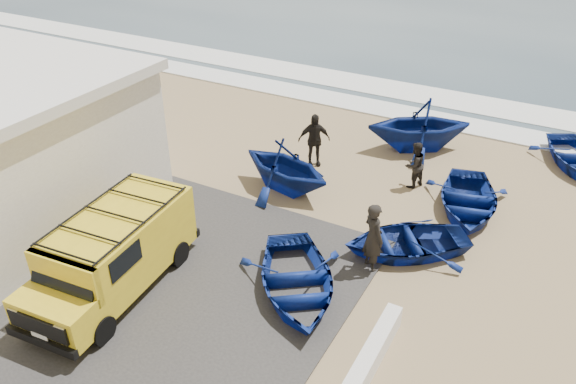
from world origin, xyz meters
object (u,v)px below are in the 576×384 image
at_px(boat_near_right, 406,241).
at_px(boat_far_left, 419,124).
at_px(van, 114,251).
at_px(fisherman_front, 373,237).
at_px(boat_mid_right, 468,200).
at_px(fisherman_middle, 414,165).
at_px(boat_mid_left, 285,166).
at_px(fisherman_back, 314,140).
at_px(boat_near_left, 296,281).

xyz_separation_m(boat_near_right, boat_far_left, (-1.67, 6.29, 0.63)).
relative_size(van, fisherman_front, 2.52).
bearing_deg(boat_near_right, boat_mid_right, 125.37).
relative_size(van, fisherman_middle, 3.17).
distance_m(boat_mid_right, fisherman_middle, 2.08).
xyz_separation_m(boat_near_right, fisherman_front, (-0.57, -1.11, 0.63)).
xyz_separation_m(boat_far_left, fisherman_middle, (0.71, -2.72, -0.20)).
bearing_deg(boat_far_left, van, -53.04).
distance_m(van, boat_near_right, 7.64).
height_order(boat_mid_left, fisherman_back, fisherman_back).
bearing_deg(fisherman_middle, boat_near_left, 20.90).
bearing_deg(fisherman_back, boat_mid_right, -40.26).
bearing_deg(boat_far_left, boat_near_right, -17.59).
relative_size(van, boat_mid_right, 1.38).
bearing_deg(boat_near_left, fisherman_back, 76.99).
bearing_deg(boat_near_left, boat_mid_right, 28.60).
xyz_separation_m(boat_mid_left, fisherman_middle, (3.57, 2.21, -0.09)).
relative_size(van, boat_near_left, 1.32).
xyz_separation_m(van, boat_mid_left, (1.33, 6.21, -0.24)).
height_order(fisherman_front, fisherman_back, fisherman_front).
height_order(boat_near_right, fisherman_front, fisherman_front).
height_order(boat_near_right, fisherman_middle, fisherman_middle).
bearing_deg(boat_mid_right, boat_mid_left, -178.15).
relative_size(boat_near_right, fisherman_back, 1.80).
xyz_separation_m(boat_mid_left, fisherman_front, (3.95, -2.47, 0.11)).
bearing_deg(fisherman_back, boat_mid_left, -126.74).
height_order(boat_mid_left, boat_far_left, boat_far_left).
height_order(boat_near_left, boat_near_right, boat_near_left).
bearing_deg(fisherman_middle, boat_mid_left, -29.66).
relative_size(boat_far_left, fisherman_middle, 2.39).
height_order(van, fisherman_back, van).
height_order(boat_mid_right, fisherman_back, fisherman_back).
relative_size(boat_mid_right, fisherman_front, 1.83).
bearing_deg(van, boat_near_left, 20.47).
bearing_deg(boat_far_left, fisherman_middle, -17.71).
distance_m(boat_far_left, fisherman_front, 7.48).
distance_m(boat_near_left, fisherman_back, 6.86).
bearing_deg(boat_mid_right, van, -145.37).
bearing_deg(van, boat_far_left, 64.53).
bearing_deg(fisherman_front, boat_mid_right, -73.96).
bearing_deg(boat_near_left, boat_far_left, 53.14).
bearing_deg(boat_mid_right, boat_far_left, 114.13).
xyz_separation_m(van, fisherman_back, (1.37, 8.21, -0.16)).
xyz_separation_m(boat_mid_left, boat_mid_right, (5.50, 1.57, -0.50)).
bearing_deg(fisherman_middle, van, -1.66).
height_order(van, boat_near_left, van).
bearing_deg(fisherman_middle, boat_far_left, -136.75).
relative_size(boat_mid_left, boat_far_left, 0.89).
height_order(boat_mid_left, fisherman_middle, boat_mid_left).
relative_size(boat_near_left, fisherman_middle, 2.41).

